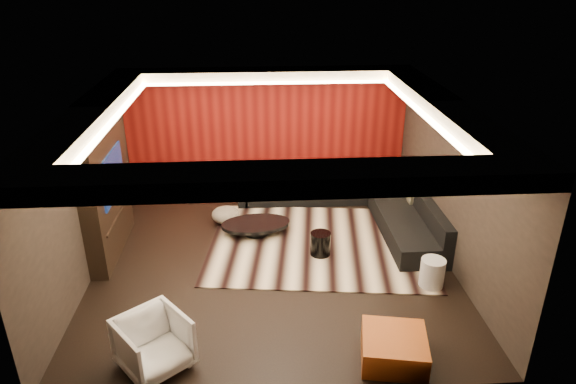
{
  "coord_description": "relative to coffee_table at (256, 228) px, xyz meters",
  "views": [
    {
      "loc": [
        -0.25,
        -7.63,
        4.77
      ],
      "look_at": [
        0.3,
        0.6,
        1.05
      ],
      "focal_mm": 32.0,
      "sensor_mm": 36.0,
      "label": 1
    }
  ],
  "objects": [
    {
      "name": "cove_left",
      "position": [
        -2.07,
        -1.02,
        2.47
      ],
      "size": [
        0.08,
        4.8,
        0.04
      ],
      "primitive_type": "cube",
      "color": "#FFD899",
      "rests_on": "ground"
    },
    {
      "name": "orange_ottoman",
      "position": [
        1.76,
        -3.52,
        0.05
      ],
      "size": [
        0.96,
        0.96,
        0.37
      ],
      "primitive_type": "cube",
      "rotation": [
        0.0,
        0.0,
        -0.19
      ],
      "color": "#A84415",
      "rests_on": "floor"
    },
    {
      "name": "armchair",
      "position": [
        -1.31,
        -3.45,
        0.24
      ],
      "size": [
        1.12,
        1.13,
        0.74
      ],
      "primitive_type": "imported",
      "rotation": [
        0.0,
        0.0,
        0.68
      ],
      "color": "white",
      "rests_on": "floor"
    },
    {
      "name": "soffit_left",
      "position": [
        -2.41,
        -1.02,
        2.56
      ],
      "size": [
        0.6,
        4.8,
        0.22
      ],
      "primitive_type": "cube",
      "color": "silver",
      "rests_on": "ground"
    },
    {
      "name": "coffee_table",
      "position": [
        0.0,
        0.0,
        0.0
      ],
      "size": [
        1.44,
        1.44,
        0.22
      ],
      "primitive_type": "cylinder",
      "rotation": [
        0.0,
        0.0,
        0.11
      ],
      "color": "black",
      "rests_on": "rug"
    },
    {
      "name": "soffit_front",
      "position": [
        0.29,
        -3.72,
        2.56
      ],
      "size": [
        6.0,
        0.6,
        0.22
      ],
      "primitive_type": "cube",
      "color": "silver",
      "rests_on": "ground"
    },
    {
      "name": "floor",
      "position": [
        0.29,
        -1.02,
        -0.14
      ],
      "size": [
        6.0,
        6.0,
        0.02
      ],
      "primitive_type": "cube",
      "color": "black",
      "rests_on": "ground"
    },
    {
      "name": "tv_shelf",
      "position": [
        -2.4,
        -0.42,
        0.57
      ],
      "size": [
        0.04,
        1.6,
        0.04
      ],
      "primitive_type": "cube",
      "color": "black",
      "rests_on": "ground"
    },
    {
      "name": "white_side_table",
      "position": [
        2.79,
        -1.92,
        0.11
      ],
      "size": [
        0.47,
        0.47,
        0.48
      ],
      "primitive_type": "cylinder",
      "rotation": [
        0.0,
        0.0,
        0.23
      ],
      "color": "silver",
      "rests_on": "floor"
    },
    {
      "name": "tv_screen",
      "position": [
        -2.4,
        -0.42,
        1.32
      ],
      "size": [
        0.04,
        1.3,
        0.8
      ],
      "primitive_type": "cube",
      "color": "black",
      "rests_on": "ground"
    },
    {
      "name": "cove_back",
      "position": [
        0.29,
        1.34,
        2.47
      ],
      "size": [
        4.8,
        0.08,
        0.04
      ],
      "primitive_type": "cube",
      "color": "#FFD899",
      "rests_on": "ground"
    },
    {
      "name": "red_feature_wall",
      "position": [
        0.29,
        1.95,
        1.27
      ],
      "size": [
        5.98,
        0.05,
        2.78
      ],
      "primitive_type": "cube",
      "color": "#6B0C0A",
      "rests_on": "ground"
    },
    {
      "name": "wall_left",
      "position": [
        -2.72,
        -1.02,
        1.27
      ],
      "size": [
        0.02,
        6.0,
        2.8
      ],
      "primitive_type": "cube",
      "color": "black",
      "rests_on": "ground"
    },
    {
      "name": "soffit_back",
      "position": [
        0.29,
        1.68,
        2.56
      ],
      "size": [
        6.0,
        0.6,
        0.22
      ],
      "primitive_type": "cube",
      "color": "silver",
      "rests_on": "ground"
    },
    {
      "name": "tv_surround",
      "position": [
        -2.56,
        -0.42,
        0.97
      ],
      "size": [
        0.3,
        2.0,
        2.2
      ],
      "primitive_type": "cube",
      "color": "black",
      "rests_on": "ground"
    },
    {
      "name": "sectional_sofa",
      "position": [
        2.02,
        0.84,
        0.13
      ],
      "size": [
        3.65,
        3.5,
        0.75
      ],
      "color": "black",
      "rests_on": "floor"
    },
    {
      "name": "wall_back",
      "position": [
        0.29,
        1.99,
        1.27
      ],
      "size": [
        6.0,
        0.02,
        2.8
      ],
      "primitive_type": "cube",
      "color": "black",
      "rests_on": "ground"
    },
    {
      "name": "soffit_right",
      "position": [
        2.99,
        -1.02,
        2.56
      ],
      "size": [
        0.6,
        4.8,
        0.22
      ],
      "primitive_type": "cube",
      "color": "silver",
      "rests_on": "ground"
    },
    {
      "name": "cove_front",
      "position": [
        0.29,
        -3.38,
        2.47
      ],
      "size": [
        4.8,
        0.08,
        0.04
      ],
      "primitive_type": "cube",
      "color": "#FFD899",
      "rests_on": "ground"
    },
    {
      "name": "wall_right",
      "position": [
        3.3,
        -1.02,
        1.27
      ],
      "size": [
        0.02,
        6.0,
        2.8
      ],
      "primitive_type": "cube",
      "color": "black",
      "rests_on": "ground"
    },
    {
      "name": "drum_stool",
      "position": [
        1.13,
        -0.85,
        0.1
      ],
      "size": [
        0.4,
        0.4,
        0.42
      ],
      "primitive_type": "cylinder",
      "rotation": [
        0.0,
        0.0,
        0.11
      ],
      "color": "black",
      "rests_on": "rug"
    },
    {
      "name": "cove_right",
      "position": [
        2.65,
        -1.02,
        2.47
      ],
      "size": [
        0.08,
        4.8,
        0.04
      ],
      "primitive_type": "cube",
      "color": "#FFD899",
      "rests_on": "ground"
    },
    {
      "name": "rug",
      "position": [
        1.16,
        -0.48,
        -0.12
      ],
      "size": [
        4.33,
        3.46,
        0.02
      ],
      "primitive_type": "cube",
      "rotation": [
        0.0,
        0.0,
        -0.12
      ],
      "color": "beige",
      "rests_on": "floor"
    },
    {
      "name": "ceiling",
      "position": [
        0.29,
        -1.02,
        2.68
      ],
      "size": [
        6.0,
        6.0,
        0.02
      ],
      "primitive_type": "cube",
      "color": "silver",
      "rests_on": "ground"
    },
    {
      "name": "throw_pillows",
      "position": [
        1.9,
        1.29,
        0.49
      ],
      "size": [
        3.23,
        1.66,
        0.5
      ],
      "color": "beige",
      "rests_on": "sectional_sofa"
    },
    {
      "name": "striped_pouf",
      "position": [
        -0.59,
        0.5,
        0.05
      ],
      "size": [
        0.73,
        0.73,
        0.31
      ],
      "primitive_type": "ellipsoid",
      "rotation": [
        0.0,
        0.0,
        -0.37
      ],
      "color": "beige",
      "rests_on": "rug"
    }
  ]
}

